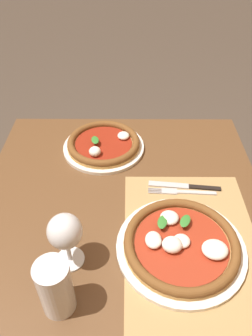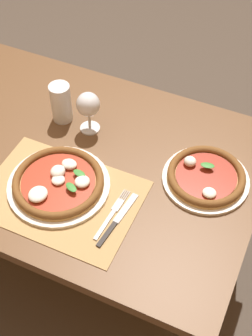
% 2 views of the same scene
% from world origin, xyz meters
% --- Properties ---
extents(ground_plane, '(24.00, 24.00, 0.00)m').
position_xyz_m(ground_plane, '(0.00, 0.00, 0.00)').
color(ground_plane, '#473D33').
extents(dining_table, '(1.22, 0.83, 0.74)m').
position_xyz_m(dining_table, '(0.00, 0.00, 0.63)').
color(dining_table, brown).
rests_on(dining_table, ground).
extents(paper_placemat, '(0.48, 0.34, 0.00)m').
position_xyz_m(paper_placemat, '(0.04, -0.18, 0.74)').
color(paper_placemat, '#A88451').
rests_on(paper_placemat, dining_table).
extents(pizza_near, '(0.32, 0.32, 0.05)m').
position_xyz_m(pizza_near, '(0.01, -0.15, 0.76)').
color(pizza_near, silver).
rests_on(pizza_near, paper_placemat).
extents(pizza_far, '(0.28, 0.28, 0.05)m').
position_xyz_m(pizza_far, '(0.42, 0.07, 0.76)').
color(pizza_far, silver).
rests_on(pizza_far, dining_table).
extents(wine_glass, '(0.08, 0.08, 0.16)m').
position_xyz_m(wine_glass, '(-0.02, 0.12, 0.85)').
color(wine_glass, silver).
rests_on(wine_glass, dining_table).
extents(pint_glass, '(0.07, 0.07, 0.15)m').
position_xyz_m(pint_glass, '(-0.13, 0.13, 0.81)').
color(pint_glass, silver).
rests_on(pint_glass, dining_table).
extents(fork, '(0.03, 0.20, 0.00)m').
position_xyz_m(fork, '(0.21, -0.17, 0.75)').
color(fork, '#B7B7BC').
rests_on(fork, paper_placemat).
extents(knife, '(0.04, 0.22, 0.01)m').
position_xyz_m(knife, '(0.23, -0.18, 0.75)').
color(knife, black).
rests_on(knife, paper_placemat).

